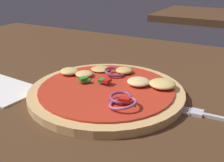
# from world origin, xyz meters

# --- Properties ---
(dining_table) EXTENTS (1.33, 0.84, 0.03)m
(dining_table) POSITION_xyz_m (0.00, 0.00, 0.02)
(dining_table) COLOR #4C301C
(dining_table) RESTS_ON ground
(pizza) EXTENTS (0.27, 0.27, 0.03)m
(pizza) POSITION_xyz_m (0.02, -0.01, 0.04)
(pizza) COLOR tan
(pizza) RESTS_ON dining_table
(fork) EXTENTS (0.17, 0.02, 0.01)m
(fork) POSITION_xyz_m (0.20, -0.00, 0.04)
(fork) COLOR silver
(fork) RESTS_ON dining_table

